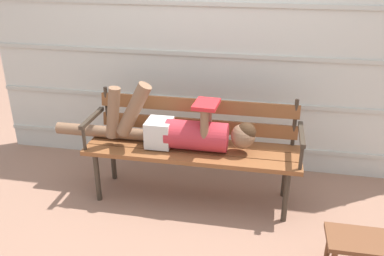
# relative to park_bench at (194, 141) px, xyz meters

# --- Properties ---
(ground_plane) EXTENTS (12.00, 12.00, 0.00)m
(ground_plane) POSITION_rel_park_bench_xyz_m (-0.00, -0.12, -0.50)
(ground_plane) COLOR #936B56
(house_siding) EXTENTS (4.07, 0.08, 2.58)m
(house_siding) POSITION_rel_park_bench_xyz_m (-0.00, 0.60, 0.79)
(house_siding) COLOR beige
(house_siding) RESTS_ON ground
(park_bench) EXTENTS (1.72, 0.47, 0.86)m
(park_bench) POSITION_rel_park_bench_xyz_m (0.00, 0.00, 0.00)
(park_bench) COLOR brown
(park_bench) RESTS_ON ground
(reclining_person) EXTENTS (1.69, 0.26, 0.55)m
(reclining_person) POSITION_rel_park_bench_xyz_m (-0.12, -0.07, 0.11)
(reclining_person) COLOR #B72D38
(footstool) EXTENTS (0.45, 0.27, 0.30)m
(footstool) POSITION_rel_park_bench_xyz_m (1.22, -0.76, -0.26)
(footstool) COLOR brown
(footstool) RESTS_ON ground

